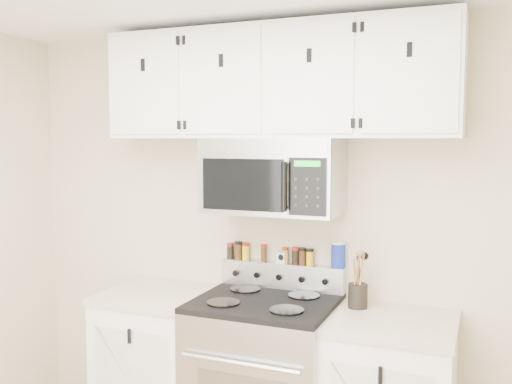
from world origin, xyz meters
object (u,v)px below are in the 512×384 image
range (265,381)px  salt_canister (338,255)px  microwave (273,176)px  utensil_crock (358,294)px

range → salt_canister: 0.82m
range → microwave: 1.15m
range → utensil_crock: 0.72m
microwave → utensil_crock: (0.49, 0.02, -0.63)m
utensil_crock → salt_canister: bearing=137.0°
utensil_crock → range: bearing=-163.3°
utensil_crock → microwave: bearing=-177.7°
range → microwave: bearing=89.8°
range → salt_canister: salt_canister is taller
range → salt_canister: size_ratio=7.35×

